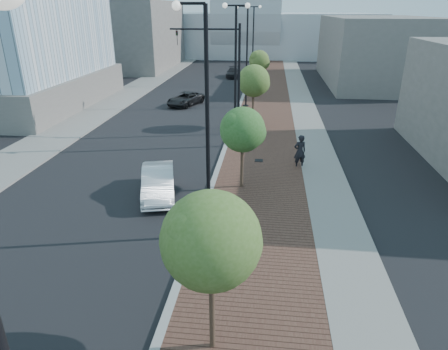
# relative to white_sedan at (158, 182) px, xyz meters

# --- Properties ---
(sidewalk) EXTENTS (7.00, 140.00, 0.12)m
(sidewalk) POSITION_rel_white_sedan_xyz_m (6.09, 26.36, -0.69)
(sidewalk) COLOR #4C2D23
(sidewalk) RESTS_ON ground
(concrete_strip) EXTENTS (2.40, 140.00, 0.13)m
(concrete_strip) POSITION_rel_white_sedan_xyz_m (8.79, 26.36, -0.68)
(concrete_strip) COLOR slate
(concrete_strip) RESTS_ON ground
(curb) EXTENTS (0.30, 140.00, 0.14)m
(curb) POSITION_rel_white_sedan_xyz_m (2.59, 26.36, -0.68)
(curb) COLOR gray
(curb) RESTS_ON ground
(west_sidewalk) EXTENTS (4.00, 140.00, 0.12)m
(west_sidewalk) POSITION_rel_white_sedan_xyz_m (-10.41, 26.36, -0.69)
(west_sidewalk) COLOR slate
(west_sidewalk) RESTS_ON ground
(white_sedan) EXTENTS (2.67, 4.78, 1.49)m
(white_sedan) POSITION_rel_white_sedan_xyz_m (0.00, 0.00, 0.00)
(white_sedan) COLOR white
(white_sedan) RESTS_ON ground
(dark_car_mid) EXTENTS (3.59, 4.98, 1.26)m
(dark_car_mid) POSITION_rel_white_sedan_xyz_m (-2.84, 20.49, -0.12)
(dark_car_mid) COLOR black
(dark_car_mid) RESTS_ON ground
(dark_car_far) EXTENTS (1.91, 4.53, 1.30)m
(dark_car_far) POSITION_rel_white_sedan_xyz_m (0.29, 38.33, -0.09)
(dark_car_far) COLOR black
(dark_car_far) RESTS_ON ground
(pedestrian) EXTENTS (0.87, 0.70, 2.06)m
(pedestrian) POSITION_rel_white_sedan_xyz_m (7.43, 4.75, 0.28)
(pedestrian) COLOR black
(pedestrian) RESTS_ON ground
(streetlight_1) EXTENTS (1.44, 0.56, 9.21)m
(streetlight_1) POSITION_rel_white_sedan_xyz_m (3.08, -3.64, 3.60)
(streetlight_1) COLOR black
(streetlight_1) RESTS_ON ground
(streetlight_2) EXTENTS (1.72, 0.56, 9.28)m
(streetlight_2) POSITION_rel_white_sedan_xyz_m (3.19, 8.36, 4.07)
(streetlight_2) COLOR black
(streetlight_2) RESTS_ON ground
(streetlight_3) EXTENTS (1.44, 0.56, 9.21)m
(streetlight_3) POSITION_rel_white_sedan_xyz_m (3.08, 20.36, 3.60)
(streetlight_3) COLOR black
(streetlight_3) RESTS_ON ground
(streetlight_4) EXTENTS (1.72, 0.56, 9.28)m
(streetlight_4) POSITION_rel_white_sedan_xyz_m (3.19, 32.36, 4.07)
(streetlight_4) COLOR black
(streetlight_4) RESTS_ON ground
(traffic_mast) EXTENTS (5.09, 0.20, 8.00)m
(traffic_mast) POSITION_rel_white_sedan_xyz_m (2.29, 11.36, 4.24)
(traffic_mast) COLOR black
(traffic_mast) RESTS_ON ground
(tree_0) EXTENTS (2.60, 2.59, 4.90)m
(tree_0) POSITION_rel_white_sedan_xyz_m (4.24, -9.61, 2.85)
(tree_0) COLOR #382619
(tree_0) RESTS_ON ground
(tree_1) EXTENTS (2.37, 2.32, 4.43)m
(tree_1) POSITION_rel_white_sedan_xyz_m (4.24, 1.39, 2.51)
(tree_1) COLOR #382619
(tree_1) RESTS_ON ground
(tree_2) EXTENTS (2.53, 2.50, 4.98)m
(tree_2) POSITION_rel_white_sedan_xyz_m (4.24, 13.39, 2.97)
(tree_2) COLOR #382619
(tree_2) RESTS_ON ground
(tree_3) EXTENTS (2.21, 2.13, 4.93)m
(tree_3) POSITION_rel_white_sedan_xyz_m (4.24, 25.39, 3.09)
(tree_3) COLOR #382619
(tree_3) RESTS_ON ground
(convention_center) EXTENTS (50.00, 30.00, 50.00)m
(convention_center) POSITION_rel_white_sedan_xyz_m (0.59, 71.36, 5.26)
(convention_center) COLOR #B3B9BE
(convention_center) RESTS_ON ground
(commercial_block_nw) EXTENTS (14.00, 20.00, 10.00)m
(commercial_block_nw) POSITION_rel_white_sedan_xyz_m (-17.41, 46.36, 4.25)
(commercial_block_nw) COLOR #65605B
(commercial_block_nw) RESTS_ON ground
(commercial_block_ne) EXTENTS (12.00, 22.00, 8.00)m
(commercial_block_ne) POSITION_rel_white_sedan_xyz_m (18.59, 36.36, 3.25)
(commercial_block_ne) COLOR slate
(commercial_block_ne) RESTS_ON ground
(utility_cover_1) EXTENTS (0.50, 0.50, 0.02)m
(utility_cover_1) POSITION_rel_white_sedan_xyz_m (4.99, -5.64, -0.62)
(utility_cover_1) COLOR black
(utility_cover_1) RESTS_ON sidewalk
(utility_cover_2) EXTENTS (0.50, 0.50, 0.02)m
(utility_cover_2) POSITION_rel_white_sedan_xyz_m (4.99, 5.36, -0.62)
(utility_cover_2) COLOR black
(utility_cover_2) RESTS_ON sidewalk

